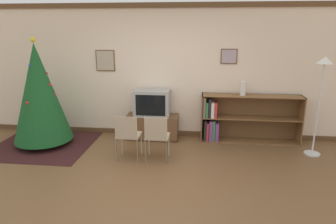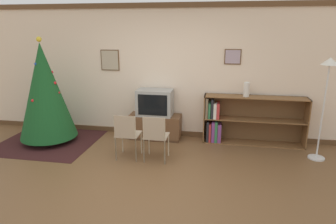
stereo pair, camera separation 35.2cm
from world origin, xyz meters
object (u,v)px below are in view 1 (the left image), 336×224
television (152,103)px  folding_chair_right (157,136)px  tv_console (153,127)px  folding_chair_left (128,135)px  christmas_tree (39,93)px  standing_lamp (322,81)px  vase (243,88)px  bookshelf (234,119)px

television → folding_chair_right: size_ratio=0.87×
tv_console → folding_chair_right: size_ratio=1.28×
tv_console → folding_chair_left: bearing=-102.8°
christmas_tree → standing_lamp: 5.11m
christmas_tree → vase: 3.91m
standing_lamp → vase: bearing=157.1°
bookshelf → television: bearing=-177.6°
christmas_tree → vase: christmas_tree is taller
christmas_tree → vase: (3.86, 0.58, 0.06)m
christmas_tree → tv_console: bearing=14.8°
christmas_tree → folding_chair_right: size_ratio=2.52×
christmas_tree → bookshelf: christmas_tree is taller
television → standing_lamp: (3.03, -0.49, 0.59)m
television → folding_chair_right: television is taller
bookshelf → vase: bearing=-16.3°
tv_console → television: (-0.00, -0.00, 0.51)m
vase → standing_lamp: size_ratio=0.16×
folding_chair_right → standing_lamp: 2.98m
tv_console → vase: vase is taller
bookshelf → standing_lamp: 1.73m
vase → standing_lamp: standing_lamp is taller
christmas_tree → standing_lamp: (5.10, 0.06, 0.32)m
television → vase: (1.79, 0.03, 0.33)m
christmas_tree → folding_chair_right: christmas_tree is taller
folding_chair_right → bookshelf: size_ratio=0.42×
television → bookshelf: size_ratio=0.37×
christmas_tree → folding_chair_right: bearing=-13.4°
vase → folding_chair_left: bearing=-150.9°
tv_console → folding_chair_left: (-0.25, -1.10, 0.22)m
tv_console → folding_chair_left: size_ratio=1.28×
folding_chair_left → bookshelf: bookshelf is taller
folding_chair_right → bookshelf: bookshelf is taller
christmas_tree → vase: size_ratio=7.28×
folding_chair_right → vase: vase is taller
folding_chair_right → bookshelf: bearing=39.6°
tv_console → television: 0.51m
tv_console → folding_chair_left: 1.15m
standing_lamp → television: bearing=170.8°
tv_console → standing_lamp: 3.26m
folding_chair_left → folding_chair_right: same height
television → standing_lamp: size_ratio=0.40×
christmas_tree → folding_chair_left: christmas_tree is taller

